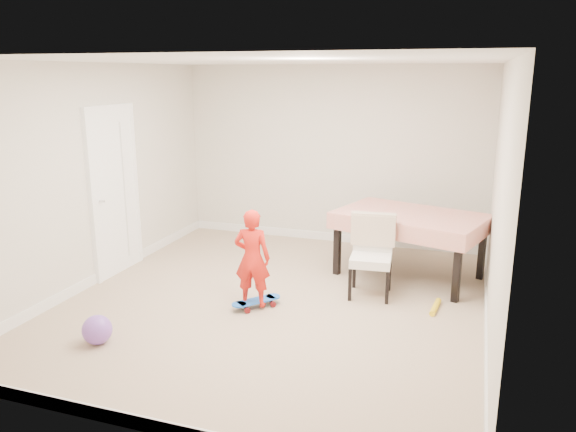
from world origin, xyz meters
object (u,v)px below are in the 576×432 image
(dining_chair, at_px, (371,257))
(balloon, at_px, (97,330))
(dining_table, at_px, (409,245))
(child, at_px, (252,261))
(skateboard, at_px, (256,304))

(dining_chair, distance_m, balloon, 3.00)
(dining_table, relative_size, dining_chair, 1.86)
(child, xyz_separation_m, balloon, (-1.07, -1.24, -0.39))
(balloon, bearing_deg, child, 49.25)
(dining_chair, xyz_separation_m, child, (-1.14, -0.76, 0.07))
(child, bearing_deg, dining_chair, -153.76)
(dining_chair, xyz_separation_m, skateboard, (-1.11, -0.74, -0.42))
(skateboard, height_order, child, child)
(dining_table, relative_size, balloon, 6.17)
(skateboard, height_order, balloon, balloon)
(dining_table, height_order, dining_chair, dining_chair)
(dining_table, distance_m, dining_chair, 0.84)
(child, height_order, balloon, child)
(dining_chair, distance_m, child, 1.37)
(dining_table, xyz_separation_m, child, (-1.47, -1.53, 0.13))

